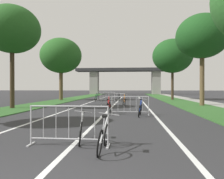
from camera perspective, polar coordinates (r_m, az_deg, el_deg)
grass_verge_left at (r=29.49m, az=-11.37°, el=-2.55°), size 3.20×63.20×0.05m
grass_verge_right at (r=28.79m, az=15.40°, el=-2.62°), size 3.20×63.20×0.05m
sidewalk_path_right at (r=29.35m, az=20.20°, el=-2.55°), size 1.79×63.20×0.08m
lane_stripe_center at (r=20.81m, az=0.73°, el=-3.80°), size 0.14×36.56×0.01m
lane_stripe_right_lane at (r=20.79m, az=8.55°, el=-3.80°), size 0.14×36.56×0.01m
lane_stripe_left_lane at (r=21.20m, az=-6.94°, el=-3.72°), size 0.14×36.56×0.01m
overpass_bridge at (r=54.76m, az=3.33°, el=3.54°), size 24.22×3.56×6.46m
tree_left_cypress_far at (r=18.26m, az=-24.50°, el=13.93°), size 4.10×4.10×7.58m
tree_left_pine_near at (r=28.55m, az=-13.09°, el=8.51°), size 5.15×5.15×7.78m
tree_right_oak_near at (r=20.61m, az=22.33°, el=12.57°), size 4.39×4.39×7.78m
tree_right_pine_far at (r=29.43m, az=15.41°, el=8.36°), size 5.08×5.08×7.79m
crowd_barrier_nearest at (r=5.90m, az=-11.14°, el=-9.28°), size 2.11×0.45×1.05m
crowd_barrier_second at (r=12.38m, az=4.73°, el=-4.23°), size 2.12×0.49×1.05m
crowd_barrier_third at (r=19.18m, az=0.25°, el=-2.62°), size 2.11×0.45×1.05m
crowd_barrier_fourth at (r=26.03m, az=-1.57°, el=-1.84°), size 2.13×0.53×1.05m
bicycle_green_0 at (r=25.80m, az=-4.00°, el=-2.15°), size 0.54×1.69×1.05m
bicycle_silver_1 at (r=5.34m, az=-2.16°, el=-12.00°), size 0.55×1.60×0.90m
bicycle_blue_2 at (r=11.89m, az=7.32°, el=-5.15°), size 0.53×1.69×0.95m
bicycle_orange_3 at (r=18.75m, az=3.16°, el=-3.11°), size 0.54×1.72×1.02m
bicycle_red_4 at (r=12.84m, az=-0.80°, el=-4.65°), size 0.55×1.75×1.03m
bicycle_black_5 at (r=25.48m, az=1.67°, el=-2.25°), size 0.62×1.61×0.94m
bicycle_white_6 at (r=6.33m, az=-8.08°, el=-9.99°), size 0.62×1.66×0.93m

